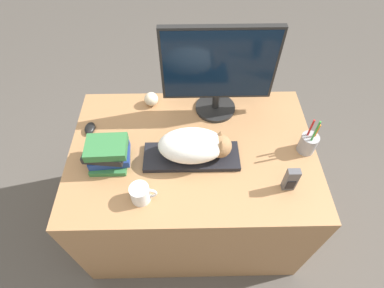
{
  "coord_description": "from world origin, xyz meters",
  "views": [
    {
      "loc": [
        -0.02,
        -0.47,
        1.89
      ],
      "look_at": [
        -0.0,
        0.38,
        0.79
      ],
      "focal_mm": 28.0,
      "sensor_mm": 36.0,
      "label": 1
    }
  ],
  "objects_px": {
    "keyboard": "(191,157)",
    "phone": "(291,180)",
    "monitor": "(219,69)",
    "baseball": "(151,99)",
    "pen_cup": "(308,143)",
    "computer_mouse": "(90,128)",
    "book_stack": "(108,153)",
    "coffee_mug": "(141,194)",
    "cat": "(196,145)"
  },
  "relations": [
    {
      "from": "monitor",
      "to": "book_stack",
      "type": "distance_m",
      "value": 0.64
    },
    {
      "from": "book_stack",
      "to": "pen_cup",
      "type": "bearing_deg",
      "value": 3.25
    },
    {
      "from": "monitor",
      "to": "coffee_mug",
      "type": "distance_m",
      "value": 0.67
    },
    {
      "from": "cat",
      "to": "computer_mouse",
      "type": "height_order",
      "value": "cat"
    },
    {
      "from": "keyboard",
      "to": "pen_cup",
      "type": "relative_size",
      "value": 2.02
    },
    {
      "from": "computer_mouse",
      "to": "phone",
      "type": "distance_m",
      "value": 0.99
    },
    {
      "from": "cat",
      "to": "book_stack",
      "type": "bearing_deg",
      "value": -178.01
    },
    {
      "from": "cat",
      "to": "coffee_mug",
      "type": "distance_m",
      "value": 0.32
    },
    {
      "from": "computer_mouse",
      "to": "baseball",
      "type": "xyz_separation_m",
      "value": [
        0.3,
        0.18,
        0.02
      ]
    },
    {
      "from": "computer_mouse",
      "to": "coffee_mug",
      "type": "bearing_deg",
      "value": -53.09
    },
    {
      "from": "phone",
      "to": "baseball",
      "type": "bearing_deg",
      "value": 139.69
    },
    {
      "from": "monitor",
      "to": "baseball",
      "type": "height_order",
      "value": "monitor"
    },
    {
      "from": "monitor",
      "to": "computer_mouse",
      "type": "xyz_separation_m",
      "value": [
        -0.64,
        -0.14,
        -0.25
      ]
    },
    {
      "from": "keyboard",
      "to": "computer_mouse",
      "type": "distance_m",
      "value": 0.54
    },
    {
      "from": "keyboard",
      "to": "computer_mouse",
      "type": "relative_size",
      "value": 5.49
    },
    {
      "from": "coffee_mug",
      "to": "phone",
      "type": "relative_size",
      "value": 0.88
    },
    {
      "from": "book_stack",
      "to": "keyboard",
      "type": "bearing_deg",
      "value": 2.1
    },
    {
      "from": "coffee_mug",
      "to": "baseball",
      "type": "distance_m",
      "value": 0.58
    },
    {
      "from": "computer_mouse",
      "to": "phone",
      "type": "xyz_separation_m",
      "value": [
        0.93,
        -0.35,
        0.05
      ]
    },
    {
      "from": "cat",
      "to": "phone",
      "type": "bearing_deg",
      "value": -22.59
    },
    {
      "from": "computer_mouse",
      "to": "baseball",
      "type": "distance_m",
      "value": 0.35
    },
    {
      "from": "monitor",
      "to": "coffee_mug",
      "type": "xyz_separation_m",
      "value": [
        -0.35,
        -0.53,
        -0.22
      ]
    },
    {
      "from": "coffee_mug",
      "to": "baseball",
      "type": "xyz_separation_m",
      "value": [
        0.01,
        0.58,
        -0.01
      ]
    },
    {
      "from": "keyboard",
      "to": "computer_mouse",
      "type": "xyz_separation_m",
      "value": [
        -0.51,
        0.18,
        0.0
      ]
    },
    {
      "from": "monitor",
      "to": "phone",
      "type": "relative_size",
      "value": 4.23
    },
    {
      "from": "baseball",
      "to": "book_stack",
      "type": "relative_size",
      "value": 0.36
    },
    {
      "from": "pen_cup",
      "to": "cat",
      "type": "bearing_deg",
      "value": -175.81
    },
    {
      "from": "computer_mouse",
      "to": "pen_cup",
      "type": "relative_size",
      "value": 0.37
    },
    {
      "from": "pen_cup",
      "to": "baseball",
      "type": "bearing_deg",
      "value": 156.59
    },
    {
      "from": "phone",
      "to": "book_stack",
      "type": "distance_m",
      "value": 0.81
    },
    {
      "from": "cat",
      "to": "monitor",
      "type": "xyz_separation_m",
      "value": [
        0.11,
        0.32,
        0.17
      ]
    },
    {
      "from": "cat",
      "to": "phone",
      "type": "height_order",
      "value": "cat"
    },
    {
      "from": "cat",
      "to": "baseball",
      "type": "xyz_separation_m",
      "value": [
        -0.23,
        0.37,
        -0.06
      ]
    },
    {
      "from": "keyboard",
      "to": "pen_cup",
      "type": "bearing_deg",
      "value": 4.04
    },
    {
      "from": "keyboard",
      "to": "book_stack",
      "type": "xyz_separation_m",
      "value": [
        -0.38,
        -0.01,
        0.06
      ]
    },
    {
      "from": "phone",
      "to": "book_stack",
      "type": "height_order",
      "value": "book_stack"
    },
    {
      "from": "computer_mouse",
      "to": "coffee_mug",
      "type": "distance_m",
      "value": 0.49
    },
    {
      "from": "pen_cup",
      "to": "coffee_mug",
      "type": "bearing_deg",
      "value": -162.1
    },
    {
      "from": "keyboard",
      "to": "monitor",
      "type": "bearing_deg",
      "value": 67.44
    },
    {
      "from": "keyboard",
      "to": "computer_mouse",
      "type": "bearing_deg",
      "value": 160.17
    },
    {
      "from": "keyboard",
      "to": "cat",
      "type": "xyz_separation_m",
      "value": [
        0.02,
        -0.0,
        0.08
      ]
    },
    {
      "from": "cat",
      "to": "coffee_mug",
      "type": "xyz_separation_m",
      "value": [
        -0.24,
        -0.21,
        -0.05
      ]
    },
    {
      "from": "book_stack",
      "to": "computer_mouse",
      "type": "bearing_deg",
      "value": 123.77
    },
    {
      "from": "keyboard",
      "to": "pen_cup",
      "type": "height_order",
      "value": "pen_cup"
    },
    {
      "from": "computer_mouse",
      "to": "coffee_mug",
      "type": "relative_size",
      "value": 0.72
    },
    {
      "from": "monitor",
      "to": "baseball",
      "type": "bearing_deg",
      "value": 172.57
    },
    {
      "from": "cat",
      "to": "baseball",
      "type": "distance_m",
      "value": 0.44
    },
    {
      "from": "keyboard",
      "to": "phone",
      "type": "bearing_deg",
      "value": -21.63
    },
    {
      "from": "cat",
      "to": "computer_mouse",
      "type": "distance_m",
      "value": 0.57
    },
    {
      "from": "computer_mouse",
      "to": "pen_cup",
      "type": "xyz_separation_m",
      "value": [
        1.06,
        -0.15,
        0.04
      ]
    }
  ]
}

